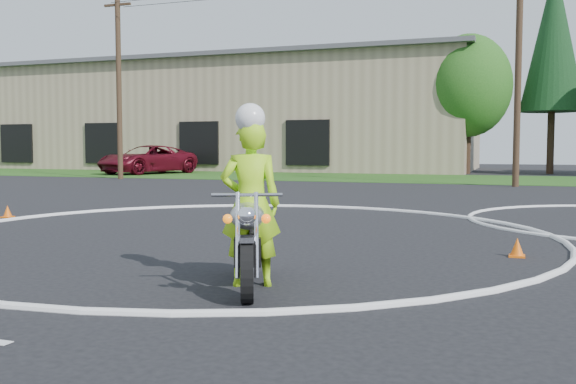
% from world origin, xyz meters
% --- Properties ---
extents(ground, '(120.00, 120.00, 0.00)m').
position_xyz_m(ground, '(0.00, 0.00, 0.00)').
color(ground, black).
rests_on(ground, ground).
extents(grass_strip, '(120.00, 10.00, 0.02)m').
position_xyz_m(grass_strip, '(0.00, 27.00, 0.01)').
color(grass_strip, '#1E4714').
rests_on(grass_strip, ground).
extents(course_markings, '(19.05, 19.05, 0.12)m').
position_xyz_m(course_markings, '(2.17, 4.35, 0.01)').
color(course_markings, silver).
rests_on(course_markings, ground).
extents(primary_motorcycle, '(1.10, 2.16, 1.20)m').
position_xyz_m(primary_motorcycle, '(2.06, -1.24, 0.58)').
color(primary_motorcycle, black).
rests_on(primary_motorcycle, ground).
extents(rider_primary_grp, '(0.87, 0.73, 2.23)m').
position_xyz_m(rider_primary_grp, '(2.04, -1.11, 1.08)').
color(rider_primary_grp, '#A4EB18').
rests_on(rider_primary_grp, ground).
extents(pickup_grp, '(4.87, 7.19, 1.83)m').
position_xyz_m(pickup_grp, '(-17.23, 27.22, 0.91)').
color(pickup_grp, '#530916').
rests_on(pickup_grp, ground).
extents(traffic_cones, '(19.90, 11.48, 0.30)m').
position_xyz_m(traffic_cones, '(4.70, 3.60, 0.14)').
color(traffic_cones, orange).
rests_on(traffic_cones, ground).
extents(warehouse, '(41.00, 17.00, 8.30)m').
position_xyz_m(warehouse, '(-18.00, 39.99, 4.16)').
color(warehouse, tan).
rests_on(warehouse, ground).
extents(utility_poles, '(41.60, 1.12, 10.00)m').
position_xyz_m(utility_poles, '(5.00, 21.00, 5.20)').
color(utility_poles, '#473321').
rests_on(utility_poles, ground).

